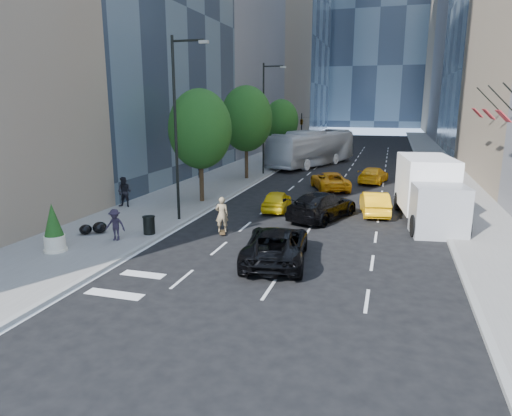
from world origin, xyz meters
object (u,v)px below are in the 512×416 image
(box_truck, at_px, (429,190))
(planter_shrub, at_px, (54,229))
(black_sedan_mercedes, at_px, (322,205))
(black_sedan_lincoln, at_px, (276,245))
(skateboarder, at_px, (222,217))
(city_bus, at_px, (312,148))
(trash_can, at_px, (149,225))

(box_truck, distance_m, planter_shrub, 19.74)
(black_sedan_mercedes, bearing_deg, planter_shrub, 62.84)
(black_sedan_lincoln, bearing_deg, black_sedan_mercedes, -103.52)
(planter_shrub, bearing_deg, skateboarder, 40.25)
(black_sedan_lincoln, height_order, black_sedan_mercedes, black_sedan_mercedes)
(city_bus, bearing_deg, planter_shrub, -80.14)
(box_truck, bearing_deg, black_sedan_lincoln, -133.73)
(skateboarder, distance_m, trash_can, 3.72)
(skateboarder, xyz_separation_m, trash_can, (-3.40, -1.48, -0.34))
(city_bus, bearing_deg, black_sedan_lincoln, -62.76)
(black_sedan_mercedes, distance_m, city_bus, 23.36)
(box_truck, bearing_deg, black_sedan_mercedes, -176.69)
(black_sedan_lincoln, bearing_deg, planter_shrub, 3.11)
(city_bus, xyz_separation_m, box_truck, (10.36, -21.79, -0.05))
(skateboarder, distance_m, box_truck, 11.89)
(skateboarder, bearing_deg, planter_shrub, 17.89)
(skateboarder, bearing_deg, black_sedan_mercedes, -156.31)
(trash_can, bearing_deg, city_bus, 83.32)
(box_truck, xyz_separation_m, trash_can, (-13.76, -7.25, -1.25))
(black_sedan_lincoln, xyz_separation_m, black_sedan_mercedes, (0.80, 7.93, 0.05))
(city_bus, relative_size, planter_shrub, 6.17)
(box_truck, bearing_deg, planter_shrub, -153.75)
(skateboarder, height_order, planter_shrub, planter_shrub)
(city_bus, relative_size, trash_can, 15.38)
(black_sedan_lincoln, height_order, box_truck, box_truck)
(box_truck, bearing_deg, trash_can, -159.55)
(black_sedan_mercedes, distance_m, box_truck, 6.05)
(trash_can, bearing_deg, black_sedan_mercedes, 37.89)
(skateboarder, xyz_separation_m, city_bus, (0.00, 27.56, 0.96))
(box_truck, height_order, planter_shrub, box_truck)
(black_sedan_lincoln, relative_size, trash_can, 6.20)
(black_sedan_lincoln, relative_size, city_bus, 0.40)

